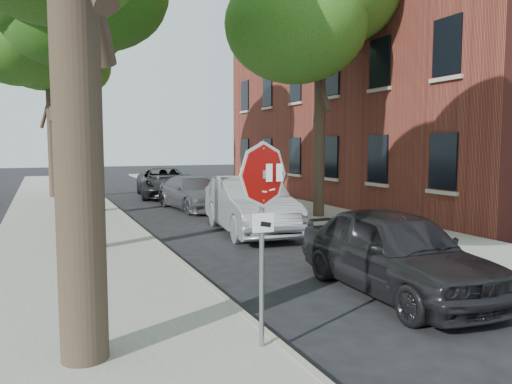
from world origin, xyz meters
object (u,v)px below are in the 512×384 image
apartment_building (421,43)px  car_b (250,205)px  tree_far (48,52)px  car_a (395,251)px  stop_sign (263,204)px  car_d (164,182)px  car_c (194,193)px  tree_right (319,16)px

apartment_building → car_b: bearing=-153.6°
tree_far → car_a: size_ratio=2.05×
stop_sign → apartment_building: bearing=43.7°
car_b → car_a: bearing=-83.5°
apartment_building → car_d: (-11.40, 5.88, -6.89)m
apartment_building → car_c: 13.37m
apartment_building → car_c: bearing=177.7°
stop_sign → car_a: size_ratio=0.57×
car_a → tree_far: bearing=107.2°
stop_sign → car_c: size_ratio=0.55×
tree_far → car_b: tree_far is taller
tree_right → car_c: bearing=127.9°
car_b → stop_sign: bearing=-105.0°
apartment_building → car_d: bearing=152.7°
car_b → tree_far: bearing=119.1°
car_b → car_d: bearing=96.5°
tree_far → car_c: 10.74m
car_d → car_b: bearing=-83.4°
car_a → car_b: car_b is taller
stop_sign → car_b: (3.30, 8.36, -1.09)m
stop_sign → tree_right: 13.23m
tree_right → car_d: 12.18m
tree_right → tree_far: bearing=128.3°
car_b → car_d: (0.00, 11.55, -0.09)m
car_c → tree_right: bearing=-58.3°
car_d → apartment_building: bearing=-20.7°
tree_right → car_d: bearing=109.1°
stop_sign → car_c: bearing=77.2°
car_d → tree_far: bearing=173.6°
car_a → car_d: size_ratio=0.82×
tree_far → car_c: size_ratio=1.96×
tree_far → apartment_building: bearing=-23.0°
apartment_building → car_a: (-11.40, -12.50, -6.88)m
apartment_building → car_a: 18.26m
tree_far → car_a: tree_far is taller
tree_right → car_c: size_ratio=1.96×
apartment_building → tree_right: (-8.02, -3.89, -0.44)m
car_a → car_b: (0.00, 6.83, 0.08)m
apartment_building → car_a: bearing=-132.4°
tree_right → car_d: (-3.38, 9.77, -6.45)m
stop_sign → tree_far: 21.88m
stop_sign → car_a: stop_sign is taller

